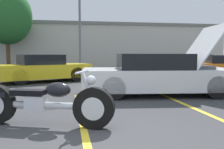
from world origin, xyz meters
TOP-DOWN VIEW (x-y plane):
  - ground_plane at (0.00, 0.00)m, footprint 80.00×80.00m
  - parking_stripe_middle at (-0.06, 1.89)m, footprint 0.12×5.00m
  - parking_stripe_back at (2.60, 1.89)m, footprint 0.12×5.00m
  - far_building at (0.00, 22.84)m, footprint 32.00×4.20m
  - light_pole at (0.73, 16.85)m, footprint 1.21×0.28m
  - tree_background at (-5.30, 19.18)m, footprint 4.11×4.11m
  - motorcycle at (-0.75, 1.19)m, footprint 2.45×1.08m
  - show_car_hood_open at (2.50, 4.13)m, footprint 4.92×2.46m
  - parked_car_mid_left_row at (-1.42, 8.58)m, footprint 4.44×3.20m
  - parked_car_right_row at (8.49, 12.99)m, footprint 4.89×2.71m

SIDE VIEW (x-z plane):
  - ground_plane at x=0.00m, z-range 0.00..0.00m
  - parking_stripe_middle at x=-0.06m, z-range 0.00..0.01m
  - parking_stripe_back at x=2.60m, z-range 0.00..0.01m
  - motorcycle at x=-0.75m, z-range -0.08..0.91m
  - parked_car_right_row at x=8.49m, z-range -0.02..1.21m
  - parked_car_mid_left_row at x=-1.42m, z-range -0.03..1.22m
  - show_car_hood_open at x=2.50m, z-range -0.46..1.72m
  - far_building at x=0.00m, z-range 0.14..4.54m
  - tree_background at x=-5.30m, z-range 1.03..7.83m
  - light_pole at x=0.73m, z-range 0.39..8.95m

